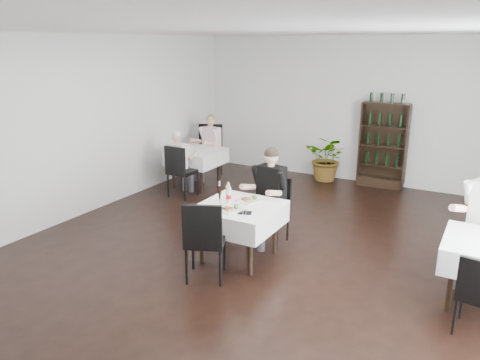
{
  "coord_description": "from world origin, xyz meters",
  "views": [
    {
      "loc": [
        2.58,
        -5.13,
        2.86
      ],
      "look_at": [
        -0.4,
        0.2,
        1.05
      ],
      "focal_mm": 35.0,
      "sensor_mm": 36.0,
      "label": 1
    }
  ],
  "objects_px": {
    "wine_shelf": "(383,146)",
    "potted_tree": "(328,158)",
    "diner_main": "(268,189)",
    "main_table": "(239,216)"
  },
  "relations": [
    {
      "from": "wine_shelf",
      "to": "potted_tree",
      "type": "relative_size",
      "value": 1.79
    },
    {
      "from": "wine_shelf",
      "to": "potted_tree",
      "type": "distance_m",
      "value": 1.16
    },
    {
      "from": "main_table",
      "to": "potted_tree",
      "type": "xyz_separation_m",
      "value": [
        -0.2,
        4.2,
        -0.13
      ]
    },
    {
      "from": "wine_shelf",
      "to": "potted_tree",
      "type": "xyz_separation_m",
      "value": [
        -1.1,
        -0.11,
        -0.36
      ]
    },
    {
      "from": "main_table",
      "to": "potted_tree",
      "type": "distance_m",
      "value": 4.21
    },
    {
      "from": "main_table",
      "to": "diner_main",
      "type": "height_order",
      "value": "diner_main"
    },
    {
      "from": "wine_shelf",
      "to": "main_table",
      "type": "bearing_deg",
      "value": -101.78
    },
    {
      "from": "wine_shelf",
      "to": "potted_tree",
      "type": "height_order",
      "value": "wine_shelf"
    },
    {
      "from": "wine_shelf",
      "to": "main_table",
      "type": "height_order",
      "value": "wine_shelf"
    },
    {
      "from": "wine_shelf",
      "to": "diner_main",
      "type": "distance_m",
      "value": 3.75
    }
  ]
}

